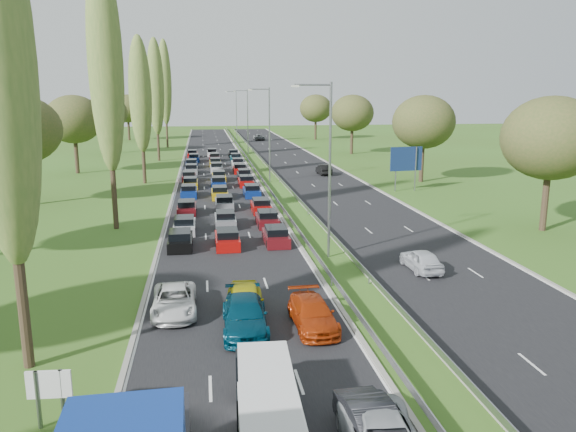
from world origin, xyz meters
TOP-DOWN VIEW (x-y plane):
  - ground at (4.50, 80.00)m, footprint 260.00×260.00m
  - near_carriageway at (-2.25, 82.50)m, footprint 10.50×215.00m
  - far_carriageway at (11.25, 82.50)m, footprint 10.50×215.00m
  - central_reservation at (4.50, 82.50)m, footprint 2.36×215.00m
  - lamp_columns at (4.50, 78.00)m, footprint 0.18×140.18m
  - poplar_row at (-11.50, 68.17)m, footprint 2.80×127.80m
  - woodland_left at (-22.00, 62.63)m, footprint 8.00×166.00m
  - woodland_right at (24.00, 66.67)m, footprint 8.00×153.00m
  - traffic_queue_fill at (-2.23, 77.41)m, footprint 9.12×67.61m
  - near_car_2 at (-5.72, 34.03)m, footprint 2.35×4.93m
  - near_car_7 at (-2.25, 31.32)m, footprint 2.30×5.32m
  - near_car_8 at (-2.10, 33.17)m, footprint 2.14×4.79m
  - near_car_9 at (1.15, 21.41)m, footprint 1.81×4.40m
  - near_car_11 at (1.06, 31.21)m, footprint 2.07×4.80m
  - far_car_0 at (9.74, 39.05)m, footprint 1.79×4.19m
  - far_car_1 at (12.83, 83.23)m, footprint 1.62×4.33m
  - far_car_2 at (9.71, 145.10)m, footprint 2.68×5.36m
  - white_van_rear at (-2.11, 23.67)m, footprint 1.87×4.77m
  - info_sign at (-9.40, 24.25)m, footprint 1.50×0.20m
  - direction_sign at (19.40, 68.38)m, footprint 3.98×0.57m

SIDE VIEW (x-z plane):
  - ground at x=4.50m, z-range 0.00..0.00m
  - near_carriageway at x=-2.25m, z-range -0.02..0.02m
  - far_carriageway at x=11.25m, z-range -0.02..0.02m
  - traffic_queue_fill at x=-2.23m, z-range 0.04..0.84m
  - central_reservation at x=4.50m, z-range 0.39..0.71m
  - near_car_2 at x=-5.72m, z-range 0.02..1.38m
  - near_car_11 at x=1.06m, z-range 0.02..1.40m
  - far_car_0 at x=9.74m, z-range 0.02..1.43m
  - far_car_1 at x=12.83m, z-range 0.02..1.43m
  - near_car_9 at x=1.15m, z-range 0.02..1.44m
  - far_car_2 at x=9.71m, z-range 0.02..1.48m
  - near_car_7 at x=-2.25m, z-range 0.02..1.55m
  - near_car_8 at x=-2.10m, z-range 0.02..1.62m
  - white_van_rear at x=-2.11m, z-range 0.03..1.95m
  - info_sign at x=-9.40m, z-range 0.32..2.42m
  - direction_sign at x=19.40m, z-range 0.97..6.17m
  - lamp_columns at x=4.50m, z-range 0.00..12.00m
  - woodland_right at x=24.00m, z-range 2.13..13.23m
  - woodland_left at x=-22.00m, z-range 2.13..13.23m
  - poplar_row at x=-11.50m, z-range 1.17..23.61m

